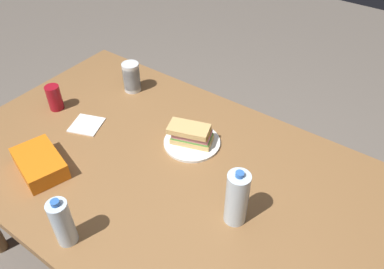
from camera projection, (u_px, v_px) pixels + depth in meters
The scene contains 10 objects.
ground_plane at pixel (175, 266), 1.99m from camera, with size 8.00×8.00×0.00m, color #70665B.
dining_table at pixel (170, 182), 1.55m from camera, with size 1.84×1.08×0.73m.
paper_plate at pixel (192, 142), 1.62m from camera, with size 0.24×0.24×0.01m, color white.
sandwich at pixel (191, 134), 1.59m from camera, with size 0.20×0.15×0.08m.
soda_can_red at pixel (54, 98), 1.77m from camera, with size 0.07×0.07×0.12m, color maroon.
chip_bag at pixel (40, 163), 1.48m from camera, with size 0.23×0.15×0.07m, color orange.
water_bottle_tall at pixel (237, 198), 1.26m from camera, with size 0.08×0.08×0.23m.
plastic_cup_stack at pixel (131, 77), 1.88m from camera, with size 0.08×0.08×0.15m.
water_bottle_spare at pixel (62, 222), 1.20m from camera, with size 0.07×0.07×0.20m.
paper_napkin at pixel (87, 125), 1.71m from camera, with size 0.13×0.13×0.01m, color white.
Camera 1 is at (-0.68, 0.79, 1.83)m, focal length 35.54 mm.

